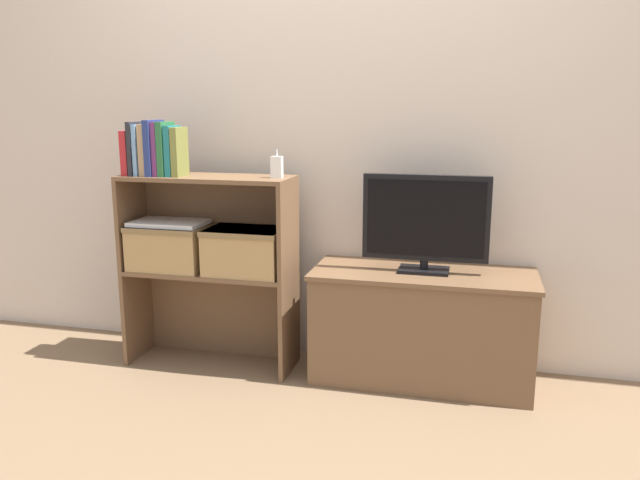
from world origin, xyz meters
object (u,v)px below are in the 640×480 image
Objects in this scene: book_plum at (160,149)px; book_tan at (148,150)px; tv_stand at (422,326)px; book_forest at (166,149)px; baby_monitor at (277,167)px; book_navy at (154,148)px; tv at (425,221)px; book_charcoal at (137,149)px; storage_basket_left at (170,245)px; book_crimson at (130,153)px; storage_basket_right at (246,249)px; book_skyblue at (141,150)px; book_olive at (179,152)px; book_teal at (173,151)px; laptop at (169,223)px.

book_tan is at bearing 180.00° from book_plum.
tv_stand is 1.42m from book_forest.
baby_monitor is at bearing -175.09° from tv_stand.
book_navy is at bearing 180.00° from book_plum.
baby_monitor is (0.61, 0.04, -0.07)m from book_tan.
book_charcoal reaches higher than tv.
baby_monitor is 0.35× the size of storage_basket_left.
book_charcoal reaches higher than baby_monitor.
book_plum reaches higher than book_crimson.
book_tan reaches higher than storage_basket_right.
book_skyblue is 0.92× the size of book_navy.
tv is 2.25× the size of book_plum.
book_tan is 0.62m from baby_monitor.
book_charcoal is at bearing 180.00° from book_skyblue.
book_crimson is 0.56× the size of storage_basket_right.
baby_monitor reaches higher than storage_basket_left.
book_tan is at bearing 0.00° from book_charcoal.
book_tan is (-1.27, -0.10, 0.29)m from tv.
baby_monitor is (0.70, 0.04, -0.05)m from book_crimson.
book_skyblue is 1.05× the size of book_olive.
book_charcoal is 1.07× the size of book_teal.
tv is at bearing -90.00° from tv_stand.
book_plum is at bearing 0.00° from book_navy.
book_crimson is at bearing 180.00° from book_forest.
baby_monitor is (-0.66, -0.06, 0.23)m from tv.
book_teal is at bearing 0.00° from book_crimson.
storage_basket_left is at bearing 13.93° from book_skyblue.
book_charcoal is at bearing -175.75° from tv_stand.
book_teal is 0.67× the size of laptop.
tv_stand is 1.24m from storage_basket_left.
book_skyblue is at bearing 180.00° from book_olive.
storage_basket_left is at bearing 11.53° from book_charcoal.
storage_basket_left is at bearing 162.31° from book_olive.
book_charcoal reaches higher than book_tan.
book_olive is (0.25, 0.00, 0.01)m from book_crimson.
book_forest is 1.94× the size of baby_monitor.
book_crimson is 0.83× the size of book_charcoal.
tv_stand is 1.44m from book_plum.
laptop is (0.17, 0.03, -0.33)m from book_crimson.
laptop is (-0.38, 0.00, 0.11)m from storage_basket_right.
book_olive reaches higher than laptop.
book_forest reaches higher than tv.
laptop is at bearing 33.12° from book_navy.
tv is at bearing 4.36° from book_tan.
book_crimson is at bearing -175.92° from tv.
book_skyblue reaches higher than baby_monitor.
book_skyblue is 0.64× the size of storage_basket_right.
laptop is (-0.54, -0.02, -0.28)m from baby_monitor.
book_skyblue reaches higher than book_teal.
tv is at bearing 4.18° from book_charcoal.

